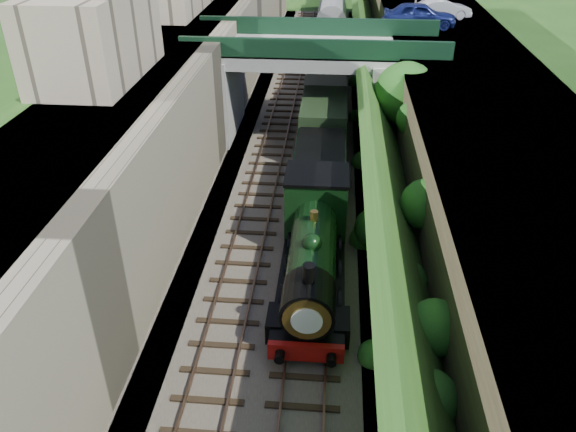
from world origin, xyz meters
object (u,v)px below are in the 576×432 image
object	(u,v)px
road_bridge	(322,78)
locomotive	(313,250)
car_silver	(442,9)
tree	(407,96)
tender	(319,176)
car_blue	(420,15)

from	to	relation	value
road_bridge	locomotive	distance (m)	16.69
car_silver	locomotive	distance (m)	26.63
tree	tender	distance (m)	7.21
road_bridge	tree	world-z (taller)	road_bridge
tree	locomotive	world-z (taller)	tree
car_silver	tender	distance (m)	20.02
car_silver	tree	bearing A→B (deg)	151.67
car_silver	tender	xyz separation A→B (m)	(-8.24, -17.45, -5.32)
tender	road_bridge	bearing A→B (deg)	91.60
car_blue	locomotive	xyz separation A→B (m)	(-6.23, -21.70, -5.21)
tree	locomotive	distance (m)	13.10
road_bridge	locomotive	xyz separation A→B (m)	(0.26, -16.55, -2.18)
tree	car_blue	bearing A→B (deg)	81.17
locomotive	tender	bearing A→B (deg)	90.00
car_blue	car_silver	bearing A→B (deg)	-33.31
road_bridge	tender	world-z (taller)	road_bridge
car_silver	locomotive	bearing A→B (deg)	148.59
car_blue	tender	world-z (taller)	car_blue
tree	car_blue	world-z (taller)	car_blue
car_silver	tender	size ratio (longest dim) A/B	0.70
road_bridge	tree	bearing A→B (deg)	-43.05
car_silver	locomotive	world-z (taller)	car_silver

